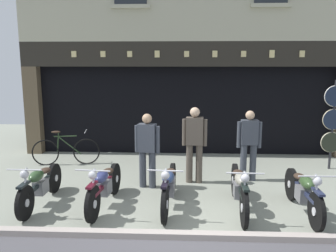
% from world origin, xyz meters
% --- Properties ---
extents(shop_facade, '(9.83, 4.42, 6.75)m').
position_xyz_m(shop_facade, '(0.00, 6.98, 1.79)').
color(shop_facade, black).
rests_on(shop_facade, ground).
extents(motorcycle_left, '(0.62, 1.95, 0.90)m').
position_xyz_m(motorcycle_left, '(-2.79, 1.25, 0.42)').
color(motorcycle_left, black).
rests_on(motorcycle_left, ground).
extents(motorcycle_center_left, '(0.62, 1.98, 0.92)m').
position_xyz_m(motorcycle_center_left, '(-1.54, 1.23, 0.43)').
color(motorcycle_center_left, black).
rests_on(motorcycle_center_left, ground).
extents(motorcycle_center, '(0.62, 1.98, 0.93)m').
position_xyz_m(motorcycle_center, '(-0.32, 1.24, 0.43)').
color(motorcycle_center, black).
rests_on(motorcycle_center, ground).
extents(motorcycle_center_right, '(0.62, 2.08, 0.94)m').
position_xyz_m(motorcycle_center_right, '(0.98, 1.18, 0.44)').
color(motorcycle_center_right, black).
rests_on(motorcycle_center_right, ground).
extents(motorcycle_right, '(0.62, 1.95, 0.92)m').
position_xyz_m(motorcycle_right, '(2.12, 1.08, 0.42)').
color(motorcycle_right, black).
rests_on(motorcycle_right, ground).
extents(salesman_left, '(0.55, 0.29, 1.64)m').
position_xyz_m(salesman_left, '(-0.84, 2.33, 0.91)').
color(salesman_left, '#3D424C').
rests_on(salesman_left, ground).
extents(shopkeeper_center, '(0.56, 0.26, 1.74)m').
position_xyz_m(shopkeeper_center, '(0.19, 2.69, 0.97)').
color(shopkeeper_center, brown).
rests_on(shopkeeper_center, ground).
extents(salesman_right, '(0.56, 0.25, 1.64)m').
position_xyz_m(salesman_right, '(1.45, 2.90, 0.91)').
color(salesman_right, '#3D424C').
rests_on(salesman_right, ground).
extents(tyre_sign_pole, '(0.54, 0.06, 2.29)m').
position_xyz_m(tyre_sign_pole, '(3.72, 3.89, 1.28)').
color(tyre_sign_pole, '#232328').
rests_on(tyre_sign_pole, ground).
extents(advert_board_near, '(0.77, 0.03, 1.10)m').
position_xyz_m(advert_board_near, '(-1.47, 5.40, 1.86)').
color(advert_board_near, silver).
extents(leaning_bicycle, '(1.77, 0.50, 0.95)m').
position_xyz_m(leaning_bicycle, '(-3.22, 3.97, 0.38)').
color(leaning_bicycle, black).
rests_on(leaning_bicycle, ground).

